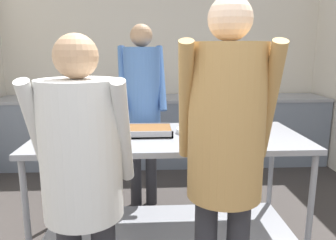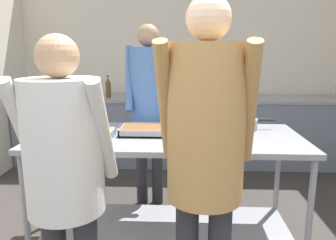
{
  "view_description": "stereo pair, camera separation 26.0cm",
  "coord_description": "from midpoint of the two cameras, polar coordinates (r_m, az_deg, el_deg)",
  "views": [
    {
      "loc": [
        -0.19,
        -0.63,
        1.56
      ],
      "look_at": [
        -0.05,
        1.91,
        1.02
      ],
      "focal_mm": 35.0,
      "sensor_mm": 36.0,
      "label": 1
    },
    {
      "loc": [
        0.07,
        -0.64,
        1.56
      ],
      "look_at": [
        -0.05,
        1.91,
        1.02
      ],
      "focal_mm": 35.0,
      "sensor_mm": 36.0,
      "label": 2
    }
  ],
  "objects": [
    {
      "name": "wall_rear",
      "position": [
        4.8,
        3.4,
        9.22
      ],
      "size": [
        4.59,
        0.06,
        2.65
      ],
      "color": "beige",
      "rests_on": "ground_plane"
    },
    {
      "name": "back_counter",
      "position": [
        4.56,
        3.31,
        -1.82
      ],
      "size": [
        4.43,
        0.65,
        0.93
      ],
      "color": "slate",
      "rests_on": "ground_plane"
    },
    {
      "name": "serving_counter",
      "position": [
        2.62,
        2.77,
        -9.04
      ],
      "size": [
        2.06,
        0.87,
        0.92
      ],
      "color": "gray",
      "rests_on": "ground_plane"
    },
    {
      "name": "serving_tray_vegetables",
      "position": [
        2.47,
        -11.38,
        -2.7
      ],
      "size": [
        0.41,
        0.34,
        0.05
      ],
      "color": "gray",
      "rests_on": "serving_counter"
    },
    {
      "name": "serving_tray_roast",
      "position": [
        2.58,
        -0.93,
        -1.84
      ],
      "size": [
        0.4,
        0.29,
        0.05
      ],
      "color": "gray",
      "rests_on": "serving_counter"
    },
    {
      "name": "plate_stack",
      "position": [
        2.6,
        7.24,
        -1.99
      ],
      "size": [
        0.27,
        0.27,
        0.04
      ],
      "color": "white",
      "rests_on": "serving_counter"
    },
    {
      "name": "sauce_pan",
      "position": [
        2.82,
        14.91,
        -0.56
      ],
      "size": [
        0.44,
        0.3,
        0.09
      ],
      "color": "gray",
      "rests_on": "serving_counter"
    },
    {
      "name": "guest_serving_left",
      "position": [
        1.71,
        -13.45,
        -7.34
      ],
      "size": [
        0.5,
        0.39,
        1.64
      ],
      "color": "#2D2D33",
      "rests_on": "ground_plane"
    },
    {
      "name": "guest_serving_right",
      "position": [
        1.63,
        11.15,
        -3.91
      ],
      "size": [
        0.5,
        0.39,
        1.81
      ],
      "color": "#2D2D33",
      "rests_on": "ground_plane"
    },
    {
      "name": "cook_behind_counter",
      "position": [
        3.18,
        -1.04,
        4.12
      ],
      "size": [
        0.48,
        0.38,
        1.8
      ],
      "color": "#2D2D33",
      "rests_on": "ground_plane"
    },
    {
      "name": "water_bottle",
      "position": [
        4.46,
        -8.74,
        5.61
      ],
      "size": [
        0.07,
        0.07,
        0.3
      ],
      "color": "brown",
      "rests_on": "back_counter"
    }
  ]
}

